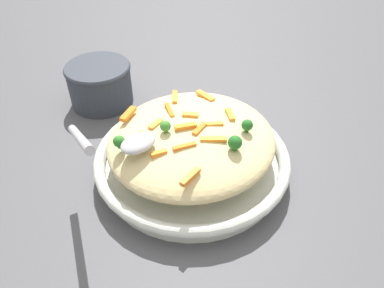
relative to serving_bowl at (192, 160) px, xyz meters
name	(u,v)px	position (x,y,z in m)	size (l,w,h in m)	color
ground_plane	(192,170)	(0.00, 0.00, -0.02)	(2.40, 2.40, 0.00)	#4C4C51
serving_bowl	(192,160)	(0.00, 0.00, 0.00)	(0.33, 0.33, 0.04)	silver
pasta_mound	(192,140)	(0.00, 0.00, 0.05)	(0.28, 0.27, 0.06)	#DBC689
carrot_piece_0	(205,96)	(-0.08, -0.05, 0.07)	(0.04, 0.01, 0.01)	orange
carrot_piece_1	(159,154)	(0.08, 0.01, 0.07)	(0.02, 0.01, 0.01)	orange
carrot_piece_2	(175,98)	(-0.03, -0.08, 0.07)	(0.04, 0.01, 0.01)	orange
carrot_piece_3	(128,114)	(0.05, -0.10, 0.07)	(0.04, 0.01, 0.01)	orange
carrot_piece_4	(190,115)	(-0.01, -0.02, 0.08)	(0.03, 0.01, 0.01)	orange
carrot_piece_5	(184,125)	(0.01, 0.00, 0.08)	(0.03, 0.01, 0.01)	orange
carrot_piece_6	(198,130)	(0.00, 0.02, 0.08)	(0.03, 0.01, 0.01)	orange
carrot_piece_7	(156,124)	(0.04, -0.04, 0.08)	(0.03, 0.01, 0.01)	orange
carrot_piece_8	(214,139)	(0.00, 0.05, 0.08)	(0.04, 0.01, 0.01)	orange
carrot_piece_9	(139,139)	(0.08, -0.03, 0.07)	(0.03, 0.01, 0.01)	orange
carrot_piece_10	(214,124)	(-0.03, 0.02, 0.08)	(0.03, 0.01, 0.01)	orange
carrot_piece_11	(190,177)	(0.08, 0.08, 0.07)	(0.04, 0.01, 0.01)	orange
carrot_piece_12	(168,111)	(0.00, -0.06, 0.08)	(0.04, 0.01, 0.01)	orange
carrot_piece_13	(230,115)	(-0.07, 0.02, 0.08)	(0.03, 0.01, 0.01)	orange
carrot_piece_14	(185,146)	(0.04, 0.03, 0.08)	(0.04, 0.01, 0.01)	orange
broccoli_floret_0	(235,143)	(-0.01, 0.08, 0.08)	(0.02, 0.02, 0.03)	#205B1C
broccoli_floret_1	(119,142)	(0.11, -0.04, 0.08)	(0.02, 0.02, 0.02)	#296820
broccoli_floret_2	(165,126)	(0.04, -0.02, 0.09)	(0.02, 0.02, 0.02)	#377928
broccoli_floret_3	(247,125)	(-0.06, 0.06, 0.08)	(0.02, 0.02, 0.02)	#205B1C
serving_spoon	(117,141)	(0.12, -0.02, 0.10)	(0.13, 0.16, 0.09)	#B7B7BC
companion_bowl	(99,83)	(0.00, -0.29, 0.03)	(0.14, 0.14, 0.09)	#333842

